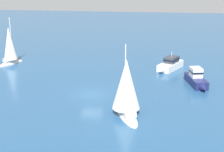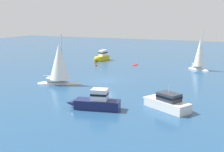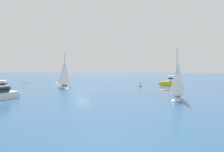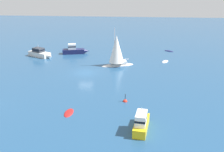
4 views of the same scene
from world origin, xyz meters
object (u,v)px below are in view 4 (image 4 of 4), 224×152
rib (165,62)px  rib_1 (69,113)px  tender (169,51)px  launch (74,50)px  sloop_1 (117,52)px  cabin_cruiser (40,53)px  motor_cruiser (142,122)px  channel_buoy (125,101)px

rib → rib_1: (-14.10, -23.80, 0.00)m
tender → launch: bearing=46.4°
rib_1 → sloop_1: 20.85m
rib_1 → tender: tender is taller
rib → rib_1: bearing=-5.2°
rib → rib_1: 27.66m
rib → cabin_cruiser: bearing=-67.9°
tender → rib: bearing=114.6°
rib → launch: size_ratio=0.41×
rib → motor_cruiser: (-5.14, -26.81, 0.89)m
launch → channel_buoy: (12.60, -24.54, -0.79)m
sloop_1 → rib_1: bearing=57.6°
channel_buoy → rib_1: bearing=-149.8°
motor_cruiser → rib_1: (-8.96, 3.00, -0.89)m
sloop_1 → tender: bearing=-152.3°
tender → rib_1: bearing=99.8°
launch → tender: bearing=-2.0°
cabin_cruiser → tender: bearing=42.8°
rib → sloop_1: sloop_1 is taller
tender → launch: (-21.59, -4.08, 0.81)m
rib_1 → cabin_cruiser: cabin_cruiser is taller
rib → channel_buoy: bearing=5.3°
cabin_cruiser → rib_1: bearing=-35.0°
motor_cruiser → cabin_cruiser: 35.64m
sloop_1 → launch: 13.35m
rib → sloop_1: (-9.62, -3.62, 2.73)m
cabin_cruiser → tender: cabin_cruiser is taller
motor_cruiser → sloop_1: 23.68m
rib → tender: (1.73, 8.80, 0.00)m
rib_1 → channel_buoy: bearing=121.3°
cabin_cruiser → channel_buoy: (19.48, -21.38, -0.73)m
cabin_cruiser → channel_buoy: 28.93m
rib_1 → tender: bearing=155.2°
rib_1 → tender: (15.83, 32.60, 0.00)m
launch → motor_cruiser: bearing=-77.6°
tender → sloop_1: size_ratio=0.31×
rib → cabin_cruiser: (-26.73, 1.55, 0.74)m
motor_cruiser → rib: bearing=-2.7°
rib → cabin_cruiser: size_ratio=0.40×
cabin_cruiser → launch: 7.57m
cabin_cruiser → sloop_1: 17.99m
rib_1 → launch: 29.11m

